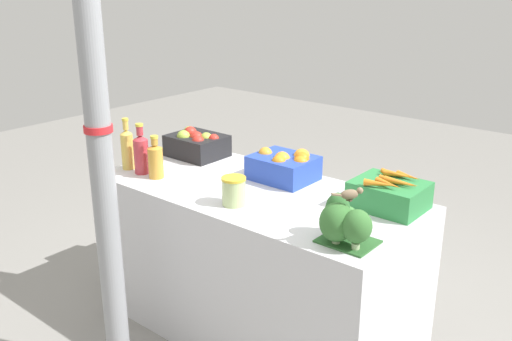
# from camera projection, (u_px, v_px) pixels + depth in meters

# --- Properties ---
(ground_plane) EXTENTS (10.00, 10.00, 0.00)m
(ground_plane) POSITION_uv_depth(u_px,v_px,m) (256.00, 327.00, 3.11)
(ground_plane) COLOR gray
(market_table) EXTENTS (1.65, 0.77, 0.81)m
(market_table) POSITION_uv_depth(u_px,v_px,m) (256.00, 261.00, 2.98)
(market_table) COLOR silver
(market_table) RESTS_ON ground_plane
(support_pole) EXTENTS (0.12, 0.12, 2.21)m
(support_pole) POSITION_uv_depth(u_px,v_px,m) (101.00, 153.00, 2.42)
(support_pole) COLOR gray
(support_pole) RESTS_ON ground_plane
(apple_crate) EXTENTS (0.32, 0.26, 0.16)m
(apple_crate) POSITION_uv_depth(u_px,v_px,m) (197.00, 144.00, 3.35)
(apple_crate) COLOR black
(apple_crate) RESTS_ON market_table
(orange_crate) EXTENTS (0.32, 0.26, 0.16)m
(orange_crate) POSITION_uv_depth(u_px,v_px,m) (285.00, 166.00, 2.96)
(orange_crate) COLOR #2847B7
(orange_crate) RESTS_ON market_table
(carrot_crate) EXTENTS (0.32, 0.26, 0.16)m
(carrot_crate) POSITION_uv_depth(u_px,v_px,m) (390.00, 194.00, 2.60)
(carrot_crate) COLOR #2D8442
(carrot_crate) RESTS_ON market_table
(broccoli_pile) EXTENTS (0.24, 0.22, 0.19)m
(broccoli_pile) POSITION_uv_depth(u_px,v_px,m) (343.00, 221.00, 2.26)
(broccoli_pile) COLOR #2D602D
(broccoli_pile) RESTS_ON market_table
(juice_bottle_golden) EXTENTS (0.07, 0.07, 0.29)m
(juice_bottle_golden) POSITION_uv_depth(u_px,v_px,m) (127.00, 148.00, 3.11)
(juice_bottle_golden) COLOR gold
(juice_bottle_golden) RESTS_ON market_table
(juice_bottle_ruby) EXTENTS (0.08, 0.08, 0.27)m
(juice_bottle_ruby) POSITION_uv_depth(u_px,v_px,m) (141.00, 153.00, 3.05)
(juice_bottle_ruby) COLOR #B2333D
(juice_bottle_ruby) RESTS_ON market_table
(juice_bottle_amber) EXTENTS (0.08, 0.08, 0.23)m
(juice_bottle_amber) POSITION_uv_depth(u_px,v_px,m) (156.00, 160.00, 2.98)
(juice_bottle_amber) COLOR gold
(juice_bottle_amber) RESTS_ON market_table
(pickle_jar) EXTENTS (0.12, 0.12, 0.14)m
(pickle_jar) POSITION_uv_depth(u_px,v_px,m) (234.00, 191.00, 2.64)
(pickle_jar) COLOR #B2C684
(pickle_jar) RESTS_ON market_table
(sparrow_bird) EXTENTS (0.09, 0.12, 0.05)m
(sparrow_bird) POSITION_uv_depth(u_px,v_px,m) (351.00, 194.00, 2.20)
(sparrow_bird) COLOR #4C3D2D
(sparrow_bird) RESTS_ON broccoli_pile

